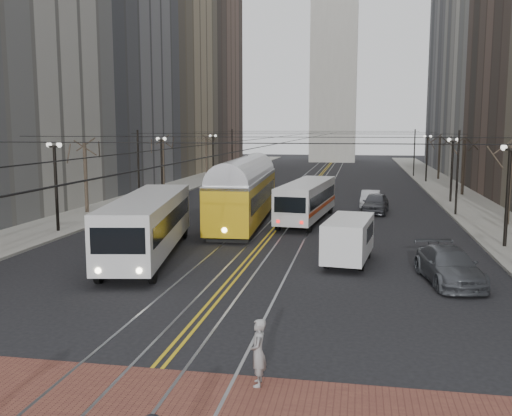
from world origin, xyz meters
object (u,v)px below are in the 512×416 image
at_px(cargo_van, 348,241).
at_px(sedan_silver, 370,199).
at_px(sedan_parked, 449,266).
at_px(sedan_grey, 375,203).
at_px(pedestrian_b, 258,352).
at_px(rear_bus, 307,202).
at_px(transit_bus, 148,227).
at_px(streetcar, 244,198).

height_order(cargo_van, sedan_silver, cargo_van).
bearing_deg(sedan_parked, sedan_grey, 88.05).
xyz_separation_m(sedan_grey, pedestrian_b, (-3.83, -32.02, 0.11)).
distance_m(rear_bus, pedestrian_b, 27.04).
bearing_deg(cargo_van, transit_bus, -170.53).
bearing_deg(streetcar, pedestrian_b, -80.60).
bearing_deg(sedan_silver, transit_bus, -115.05).
bearing_deg(pedestrian_b, transit_bus, -155.88).
distance_m(transit_bus, pedestrian_b, 16.27).
relative_size(transit_bus, streetcar, 0.83).
bearing_deg(sedan_silver, streetcar, -127.85).
height_order(transit_bus, sedan_parked, transit_bus).
distance_m(transit_bus, rear_bus, 14.90).
xyz_separation_m(cargo_van, sedan_grey, (1.78, 17.65, -0.34)).
relative_size(streetcar, cargo_van, 2.99).
relative_size(transit_bus, sedan_parked, 2.46).
bearing_deg(pedestrian_b, sedan_grey, 166.36).
distance_m(streetcar, pedestrian_b, 25.85).
bearing_deg(transit_bus, sedan_grey, 46.22).
bearing_deg(transit_bus, streetcar, 66.05).
bearing_deg(sedan_parked, sedan_silver, 87.86).
xyz_separation_m(sedan_parked, pedestrian_b, (-6.49, -11.50, 0.16)).
distance_m(transit_bus, streetcar, 11.65).
distance_m(sedan_grey, pedestrian_b, 32.25).
relative_size(rear_bus, sedan_silver, 2.52).
relative_size(cargo_van, sedan_grey, 1.09).
bearing_deg(sedan_grey, streetcar, -137.23).
bearing_deg(sedan_silver, cargo_van, -89.97).
relative_size(streetcar, sedan_parked, 2.95).
bearing_deg(transit_bus, sedan_silver, 51.18).
height_order(rear_bus, sedan_silver, rear_bus).
bearing_deg(streetcar, transit_bus, -107.06).
bearing_deg(sedan_grey, sedan_parked, -75.85).
xyz_separation_m(transit_bus, sedan_parked, (14.85, -2.44, -0.85)).
xyz_separation_m(transit_bus, sedan_grey, (12.18, 18.09, -0.80)).
xyz_separation_m(sedan_silver, sedan_parked, (3.01, -23.79, 0.04)).
height_order(rear_bus, sedan_parked, rear_bus).
height_order(transit_bus, streetcar, streetcar).
bearing_deg(sedan_grey, sedan_silver, 102.75).
xyz_separation_m(rear_bus, sedan_silver, (4.69, 8.28, -0.72)).
bearing_deg(rear_bus, sedan_parked, -57.55).
xyz_separation_m(streetcar, sedan_silver, (8.99, 10.06, -1.09)).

